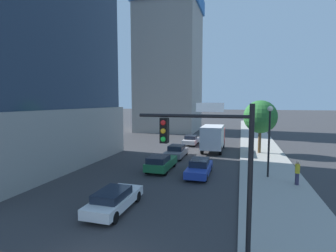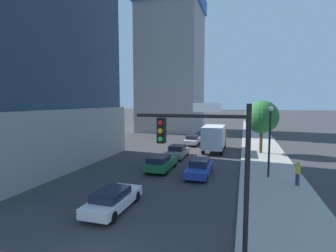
# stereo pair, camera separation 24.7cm
# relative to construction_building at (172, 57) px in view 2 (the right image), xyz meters

# --- Properties ---
(sidewalk) EXTENTS (5.08, 120.00, 0.15)m
(sidewalk) POSITION_rel_construction_building_xyz_m (17.70, -27.49, -15.73)
(sidewalk) COLOR #9E9B93
(sidewalk) RESTS_ON ground
(construction_building) EXTENTS (14.42, 13.62, 36.35)m
(construction_building) POSITION_rel_construction_building_xyz_m (0.00, 0.00, 0.00)
(construction_building) COLOR #9E9B93
(construction_building) RESTS_ON ground
(traffic_light_pole) EXTENTS (4.66, 0.48, 6.16)m
(traffic_light_pole) POSITION_rel_construction_building_xyz_m (14.05, -44.25, -11.45)
(traffic_light_pole) COLOR black
(traffic_light_pole) RESTS_ON sidewalk
(street_lamp) EXTENTS (0.44, 0.44, 5.85)m
(street_lamp) POSITION_rel_construction_building_xyz_m (17.40, -32.19, -11.83)
(street_lamp) COLOR black
(street_lamp) RESTS_ON sidewalk
(street_tree) EXTENTS (3.95, 3.95, 6.35)m
(street_tree) POSITION_rel_construction_building_xyz_m (17.38, -21.71, -11.30)
(street_tree) COLOR brown
(street_tree) RESTS_ON sidewalk
(car_blue) EXTENTS (1.79, 4.80, 1.42)m
(car_blue) POSITION_rel_construction_building_xyz_m (11.80, -32.83, -15.12)
(car_blue) COLOR #233D9E
(car_blue) RESTS_ON ground
(car_white) EXTENTS (1.79, 4.55, 1.29)m
(car_white) POSITION_rel_construction_building_xyz_m (8.14, -41.35, -15.14)
(car_white) COLOR silver
(car_white) RESTS_ON ground
(car_green) EXTENTS (1.92, 4.52, 1.50)m
(car_green) POSITION_rel_construction_building_xyz_m (8.14, -32.29, -15.04)
(car_green) COLOR #1E6638
(car_green) RESTS_ON ground
(car_gray) EXTENTS (1.92, 4.63, 1.38)m
(car_gray) POSITION_rel_construction_building_xyz_m (8.14, -26.35, -15.13)
(car_gray) COLOR slate
(car_gray) RESTS_ON ground
(car_silver) EXTENTS (1.88, 4.03, 1.38)m
(car_silver) POSITION_rel_construction_building_xyz_m (8.14, -17.59, -15.10)
(car_silver) COLOR #B7B7BC
(car_silver) RESTS_ON ground
(box_truck) EXTENTS (2.48, 6.95, 3.34)m
(box_truck) POSITION_rel_construction_building_xyz_m (11.80, -21.68, -13.93)
(box_truck) COLOR #B21E1E
(box_truck) RESTS_ON ground
(pedestrian_yellow_shirt) EXTENTS (0.34, 0.34, 1.81)m
(pedestrian_yellow_shirt) POSITION_rel_construction_building_xyz_m (19.30, -33.78, -14.73)
(pedestrian_yellow_shirt) COLOR #38334C
(pedestrian_yellow_shirt) RESTS_ON sidewalk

